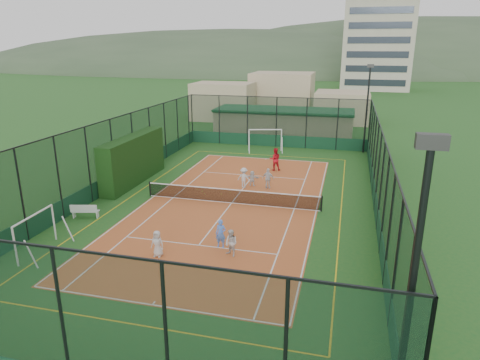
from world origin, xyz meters
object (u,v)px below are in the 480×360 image
object	(u,v)px
futsal_goal_near	(36,234)
futsal_goal_far	(265,140)
clubhouse	(284,123)
white_bench	(85,211)
coach	(275,159)
floodlight_ne	(367,110)
floodlight_se	(408,319)
child_near_left	(157,244)
child_far_left	(244,178)
child_near_mid	(221,234)
child_far_right	(268,178)
child_far_back	(252,178)
apartment_tower	(379,22)
child_near_right	(231,243)

from	to	relation	value
futsal_goal_near	futsal_goal_far	size ratio (longest dim) A/B	0.93
clubhouse	white_bench	world-z (taller)	clubhouse
clubhouse	futsal_goal_near	xyz separation A→B (m)	(-7.53, -31.06, -0.60)
futsal_goal_near	coach	size ratio (longest dim) A/B	1.62
clubhouse	coach	world-z (taller)	clubhouse
floodlight_ne	white_bench	distance (m)	27.01
floodlight_se	white_bench	world-z (taller)	floodlight_se
child_near_left	coach	size ratio (longest dim) A/B	0.71
child_near_left	child_far_left	bearing A→B (deg)	85.73
child_far_left	child_near_left	bearing A→B (deg)	87.14
floodlight_ne	clubhouse	xyz separation A→B (m)	(-8.60, 5.40, -2.55)
floodlight_ne	clubhouse	bearing A→B (deg)	147.88
floodlight_ne	child_near_mid	bearing A→B (deg)	-108.01
floodlight_ne	child_near_left	distance (m)	26.84
child_far_right	white_bench	bearing A→B (deg)	46.15
futsal_goal_far	child_near_mid	size ratio (longest dim) A/B	2.21
white_bench	coach	distance (m)	15.86
floodlight_ne	futsal_goal_far	world-z (taller)	floodlight_ne
clubhouse	futsal_goal_far	world-z (taller)	clubhouse
white_bench	child_far_left	bearing A→B (deg)	31.36
child_far_back	apartment_tower	bearing A→B (deg)	-98.33
futsal_goal_near	child_far_right	xyz separation A→B (m)	(9.27, 12.64, -0.22)
clubhouse	white_bench	size ratio (longest dim) A/B	9.49
futsal_goal_far	floodlight_ne	bearing A→B (deg)	-4.61
futsal_goal_near	child_near_right	bearing A→B (deg)	-80.73
apartment_tower	white_bench	xyz separation A→B (m)	(-19.80, -86.54, -14.55)
child_near_left	child_near_mid	bearing A→B (deg)	36.15
child_far_right	futsal_goal_near	bearing A→B (deg)	59.48
child_near_left	child_far_right	distance (m)	12.04
child_near_left	coach	bearing A→B (deg)	83.25
floodlight_ne	apartment_tower	size ratio (longest dim) A/B	0.28
child_near_right	child_far_left	bearing A→B (deg)	128.85
apartment_tower	child_far_left	distance (m)	80.82
floodlight_se	coach	bearing A→B (deg)	106.10
child_near_left	child_far_back	xyz separation A→B (m)	(2.03, 11.91, -0.10)
futsal_goal_far	coach	distance (m)	6.86
child_near_mid	child_near_right	size ratio (longest dim) A/B	1.09
apartment_tower	child_far_back	distance (m)	80.25
floodlight_ne	child_near_left	size ratio (longest dim) A/B	6.17
child_near_left	child_far_back	size ratio (longest dim) A/B	1.18
clubhouse	child_far_left	bearing A→B (deg)	-90.01
apartment_tower	white_bench	bearing A→B (deg)	-102.89
clubhouse	child_near_mid	size ratio (longest dim) A/B	10.31
apartment_tower	futsal_goal_near	world-z (taller)	apartment_tower
coach	futsal_goal_near	bearing A→B (deg)	46.38
child_near_mid	child_far_left	xyz separation A→B (m)	(-1.16, 9.64, 0.00)
child_far_back	child_near_mid	bearing A→B (deg)	93.76
child_near_right	coach	size ratio (longest dim) A/B	0.72
apartment_tower	futsal_goal_far	world-z (taller)	apartment_tower
apartment_tower	floodlight_se	bearing A→B (deg)	-91.97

